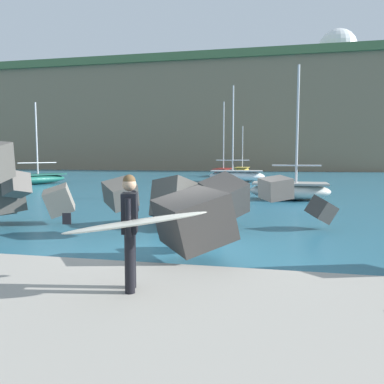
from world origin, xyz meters
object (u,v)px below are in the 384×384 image
at_px(boat_mid_centre, 242,170).
at_px(radar_dome, 337,53).
at_px(surfer_with_board, 131,225).
at_px(boat_near_centre, 237,175).
at_px(station_building_west, 133,79).
at_px(boat_mid_right, 33,178).
at_px(station_building_central, 104,72).
at_px(boat_near_right, 223,171).
at_px(boat_far_left, 290,190).

bearing_deg(boat_mid_centre, radar_dome, 64.83).
distance_m(surfer_with_board, radar_dome, 85.99).
distance_m(surfer_with_board, boat_near_centre, 28.55).
bearing_deg(station_building_west, radar_dome, -1.62).
bearing_deg(boat_mid_right, boat_near_centre, 21.63).
height_order(boat_mid_centre, radar_dome, radar_dome).
height_order(surfer_with_board, boat_mid_right, boat_mid_right).
xyz_separation_m(surfer_with_board, station_building_central, (-33.00, 72.28, 18.43)).
bearing_deg(boat_near_right, boat_mid_right, -131.59).
height_order(boat_mid_centre, station_building_central, station_building_central).
relative_size(boat_mid_centre, boat_mid_right, 0.95).
bearing_deg(boat_mid_centre, boat_far_left, -81.06).
relative_size(surfer_with_board, boat_near_centre, 0.25).
xyz_separation_m(radar_dome, station_building_west, (-45.39, 1.28, -3.19)).
xyz_separation_m(boat_near_right, boat_mid_centre, (1.46, 8.79, -0.09)).
relative_size(boat_near_centre, boat_mid_centre, 1.34).
bearing_deg(station_building_west, boat_mid_right, -77.15).
distance_m(surfer_with_board, boat_mid_right, 27.88).
xyz_separation_m(boat_far_left, station_building_west, (-33.52, 67.72, 19.80)).
relative_size(boat_near_centre, boat_near_right, 1.01).
bearing_deg(boat_mid_right, boat_far_left, -19.58).
xyz_separation_m(boat_near_right, radar_dome, (18.18, 44.39, 22.98)).
distance_m(boat_mid_right, station_building_central, 55.98).
xyz_separation_m(boat_near_centre, boat_far_left, (3.96, -13.23, -0.05)).
relative_size(boat_near_right, station_building_central, 1.14).
xyz_separation_m(boat_near_centre, boat_mid_centre, (-0.89, 17.62, -0.13)).
xyz_separation_m(boat_far_left, radar_dome, (11.87, 66.44, 22.99)).
bearing_deg(boat_far_left, boat_near_right, 105.97).
bearing_deg(boat_mid_right, boat_mid_centre, 58.14).
bearing_deg(station_building_west, surfer_with_board, -69.77).
bearing_deg(station_building_central, boat_mid_centre, -40.08).
height_order(surfer_with_board, boat_mid_centre, boat_mid_centre).
bearing_deg(boat_mid_right, boat_near_right, 48.41).
relative_size(surfer_with_board, boat_mid_right, 0.32).
height_order(surfer_with_board, boat_near_centre, boat_near_centre).
relative_size(boat_near_centre, station_building_west, 1.05).
height_order(boat_mid_right, radar_dome, radar_dome).
xyz_separation_m(boat_mid_centre, station_building_west, (-28.67, 36.88, 19.88)).
height_order(boat_far_left, radar_dome, radar_dome).
bearing_deg(station_building_central, boat_mid_right, -71.98).
height_order(boat_near_right, boat_mid_centre, boat_near_right).
xyz_separation_m(boat_near_centre, station_building_west, (-29.56, 54.50, 19.75)).
xyz_separation_m(boat_mid_centre, radar_dome, (16.72, 35.60, 23.07)).
bearing_deg(boat_mid_right, station_building_central, 108.02).
bearing_deg(boat_near_centre, station_building_west, 118.48).
bearing_deg(boat_near_right, boat_far_left, -74.03).
height_order(radar_dome, station_building_central, radar_dome).
relative_size(boat_near_right, boat_mid_centre, 1.33).
height_order(boat_near_centre, radar_dome, radar_dome).
height_order(boat_near_right, station_building_central, station_building_central).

